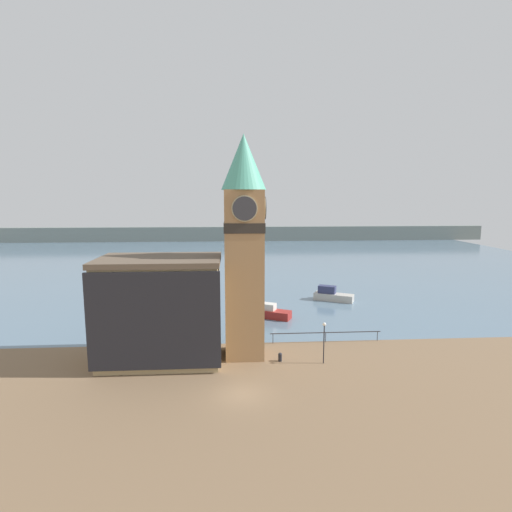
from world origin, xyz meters
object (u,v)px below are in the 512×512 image
at_px(boat_near, 273,313).
at_px(mooring_bollard_near, 280,357).
at_px(boat_far, 332,295).
at_px(lamp_post, 324,335).
at_px(clock_tower, 244,242).
at_px(pier_building, 161,309).

distance_m(boat_near, mooring_bollard_near, 13.56).
distance_m(boat_far, lamp_post, 23.37).
bearing_deg(boat_far, clock_tower, -97.64).
distance_m(clock_tower, pier_building, 9.98).
xyz_separation_m(clock_tower, boat_far, (13.74, 19.93, -10.31)).
relative_size(clock_tower, boat_near, 4.49).
relative_size(clock_tower, lamp_post, 5.36).
xyz_separation_m(boat_near, boat_far, (9.76, 8.11, 0.10)).
relative_size(pier_building, mooring_bollard_near, 13.53).
height_order(boat_near, mooring_bollard_near, boat_near).
bearing_deg(boat_far, mooring_bollard_near, -88.88).
xyz_separation_m(boat_far, mooring_bollard_near, (-10.48, -21.65, -0.34)).
relative_size(pier_building, lamp_post, 2.89).
bearing_deg(boat_far, boat_near, -113.32).
bearing_deg(pier_building, lamp_post, -6.81).
distance_m(pier_building, boat_far, 30.06).
bearing_deg(boat_near, pier_building, -107.40).
bearing_deg(mooring_bollard_near, lamp_post, -10.20).
height_order(clock_tower, mooring_bollard_near, clock_tower).
bearing_deg(boat_far, pier_building, -109.37).
xyz_separation_m(pier_building, lamp_post, (15.02, -1.79, -2.17)).
distance_m(clock_tower, boat_far, 26.32).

